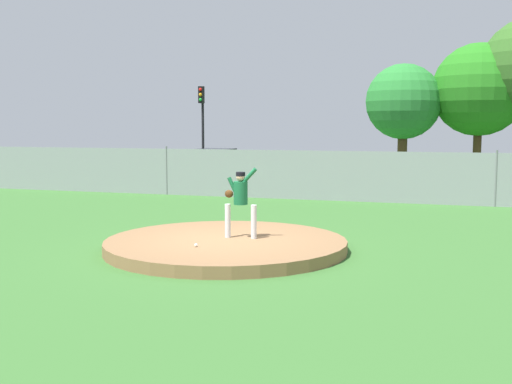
{
  "coord_description": "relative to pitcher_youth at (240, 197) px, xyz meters",
  "views": [
    {
      "loc": [
        4.87,
        -13.05,
        2.83
      ],
      "look_at": [
        0.26,
        1.44,
        1.2
      ],
      "focal_mm": 43.69,
      "sensor_mm": 36.0,
      "label": 1
    }
  ],
  "objects": [
    {
      "name": "parked_car_charcoal",
      "position": [
        1.03,
        14.57,
        -0.44
      ],
      "size": [
        1.84,
        4.43,
        1.56
      ],
      "color": "#232328",
      "rests_on": "ground_plane"
    },
    {
      "name": "traffic_light_near",
      "position": [
        -8.5,
        18.26,
        2.16
      ],
      "size": [
        0.28,
        0.46,
        4.91
      ],
      "color": "black",
      "rests_on": "ground_plane"
    },
    {
      "name": "tree_broad_left",
      "position": [
        5.81,
        22.92,
        3.54
      ],
      "size": [
        5.04,
        5.04,
        7.27
      ],
      "color": "#4C331E",
      "rests_on": "ground_plane"
    },
    {
      "name": "asphalt_strip",
      "position": [
        -0.26,
        14.26,
        -1.19
      ],
      "size": [
        44.0,
        7.0,
        0.01
      ],
      "primitive_type": "cube",
      "color": "#2B2B2D",
      "rests_on": "ground_plane"
    },
    {
      "name": "traffic_cone_orange",
      "position": [
        -9.09,
        15.88,
        -0.94
      ],
      "size": [
        0.4,
        0.4,
        0.55
      ],
      "color": "orange",
      "rests_on": "asphalt_strip"
    },
    {
      "name": "parked_car_champagne",
      "position": [
        6.75,
        13.76,
        -0.4
      ],
      "size": [
        2.2,
        4.61,
        1.66
      ],
      "color": "tan",
      "rests_on": "ground_plane"
    },
    {
      "name": "parked_car_slate",
      "position": [
        -6.14,
        13.88,
        -0.38
      ],
      "size": [
        1.96,
        4.19,
        1.72
      ],
      "color": "slate",
      "rests_on": "ground_plane"
    },
    {
      "name": "pitcher_youth",
      "position": [
        0.0,
        0.0,
        0.0
      ],
      "size": [
        0.79,
        0.32,
        1.63
      ],
      "color": "silver",
      "rests_on": "pitchers_mound"
    },
    {
      "name": "ground_plane",
      "position": [
        -0.26,
        5.76,
        -1.2
      ],
      "size": [
        80.0,
        80.0,
        0.0
      ],
      "primitive_type": "plane",
      "color": "#386B2D"
    },
    {
      "name": "tree_slender_far",
      "position": [
        1.86,
        22.25,
        2.9
      ],
      "size": [
        4.16,
        4.16,
        6.21
      ],
      "color": "#4C331E",
      "rests_on": "ground_plane"
    },
    {
      "name": "chainlink_fence",
      "position": [
        -0.26,
        9.76,
        -0.26
      ],
      "size": [
        31.54,
        0.07,
        1.98
      ],
      "color": "gray",
      "rests_on": "ground_plane"
    },
    {
      "name": "pitchers_mound",
      "position": [
        -0.26,
        -0.24,
        -1.07
      ],
      "size": [
        5.48,
        5.48,
        0.26
      ],
      "primitive_type": "cylinder",
      "color": "olive",
      "rests_on": "ground_plane"
    },
    {
      "name": "baseball",
      "position": [
        -0.56,
        -1.28,
        -0.9
      ],
      "size": [
        0.07,
        0.07,
        0.07
      ],
      "primitive_type": "sphere",
      "color": "white",
      "rests_on": "pitchers_mound"
    }
  ]
}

